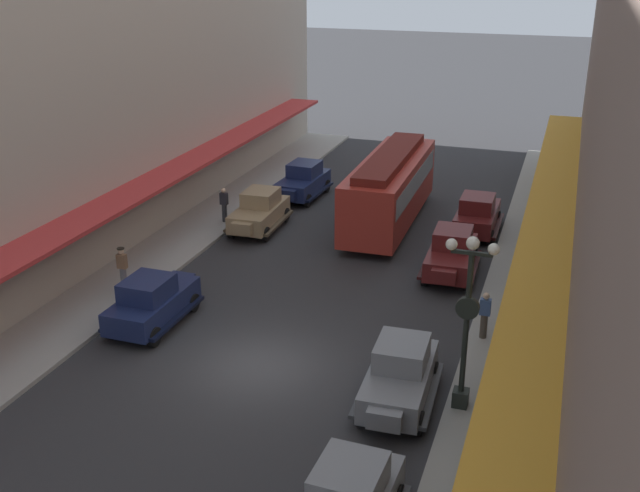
# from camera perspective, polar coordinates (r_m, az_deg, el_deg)

# --- Properties ---
(ground_plane) EXTENTS (200.00, 200.00, 0.00)m
(ground_plane) POSITION_cam_1_polar(r_m,az_deg,el_deg) (24.44, -4.54, -8.88)
(ground_plane) COLOR #2D2D30
(sidewalk_left) EXTENTS (3.00, 60.00, 0.15)m
(sidewalk_left) POSITION_cam_1_polar(r_m,az_deg,el_deg) (27.91, -18.96, -5.80)
(sidewalk_left) COLOR #99968E
(sidewalk_left) RESTS_ON ground
(sidewalk_right) EXTENTS (3.00, 60.00, 0.15)m
(sidewalk_right) POSITION_cam_1_polar(r_m,az_deg,el_deg) (22.90, 13.39, -11.55)
(sidewalk_right) COLOR #99968E
(sidewalk_right) RESTS_ON ground
(parked_car_0) EXTENTS (2.26, 4.30, 1.84)m
(parked_car_0) POSITION_cam_1_polar(r_m,az_deg,el_deg) (30.85, 9.83, -0.45)
(parked_car_0) COLOR #591919
(parked_car_0) RESTS_ON ground
(parked_car_1) EXTENTS (2.14, 4.26, 1.84)m
(parked_car_1) POSITION_cam_1_polar(r_m,az_deg,el_deg) (35.54, 11.71, 2.41)
(parked_car_1) COLOR #591919
(parked_car_1) RESTS_ON ground
(parked_car_2) EXTENTS (2.17, 4.27, 1.84)m
(parked_car_2) POSITION_cam_1_polar(r_m,az_deg,el_deg) (26.98, -12.50, -4.00)
(parked_car_2) COLOR #19234C
(parked_car_2) RESTS_ON ground
(parked_car_3) EXTENTS (2.25, 4.30, 1.84)m
(parked_car_3) POSITION_cam_1_polar(r_m,az_deg,el_deg) (35.36, -4.57, 2.70)
(parked_car_3) COLOR #997F5B
(parked_car_3) RESTS_ON ground
(parked_car_4) EXTENTS (2.29, 4.31, 1.84)m
(parked_car_4) POSITION_cam_1_polar(r_m,az_deg,el_deg) (39.84, -1.28, 4.96)
(parked_car_4) COLOR #19234C
(parked_car_4) RESTS_ON ground
(parked_car_6) EXTENTS (2.29, 4.31, 1.84)m
(parked_car_6) POSITION_cam_1_polar(r_m,az_deg,el_deg) (22.22, 6.00, -9.48)
(parked_car_6) COLOR slate
(parked_car_6) RESTS_ON ground
(streetcar) EXTENTS (2.66, 9.64, 3.46)m
(streetcar) POSITION_cam_1_polar(r_m,az_deg,el_deg) (35.72, 5.25, 4.50)
(streetcar) COLOR #A52D23
(streetcar) RESTS_ON ground
(lamp_post_with_clock) EXTENTS (1.42, 0.44, 5.16)m
(lamp_post_with_clock) POSITION_cam_1_polar(r_m,az_deg,el_deg) (21.12, 10.96, -5.21)
(lamp_post_with_clock) COLOR black
(lamp_post_with_clock) RESTS_ON sidewalk_right
(fire_hydrant) EXTENTS (0.24, 0.24, 0.82)m
(fire_hydrant) POSITION_cam_1_polar(r_m,az_deg,el_deg) (29.33, -13.73, -2.79)
(fire_hydrant) COLOR #B21E19
(fire_hydrant) RESTS_ON sidewalk_left
(pedestrian_0) EXTENTS (0.36, 0.24, 1.64)m
(pedestrian_0) POSITION_cam_1_polar(r_m,az_deg,el_deg) (21.31, 14.39, -11.47)
(pedestrian_0) COLOR slate
(pedestrian_0) RESTS_ON sidewalk_right
(pedestrian_1) EXTENTS (0.36, 0.24, 1.64)m
(pedestrian_1) POSITION_cam_1_polar(r_m,az_deg,el_deg) (25.83, 12.25, -5.07)
(pedestrian_1) COLOR #4C4238
(pedestrian_1) RESTS_ON sidewalk_right
(pedestrian_2) EXTENTS (0.36, 0.28, 1.67)m
(pedestrian_2) POSITION_cam_1_polar(r_m,az_deg,el_deg) (29.72, -14.59, -1.59)
(pedestrian_2) COLOR slate
(pedestrian_2) RESTS_ON sidewalk_left
(pedestrian_3) EXTENTS (0.36, 0.28, 1.67)m
(pedestrian_3) POSITION_cam_1_polar(r_m,az_deg,el_deg) (27.98, 15.60, -3.18)
(pedestrian_3) COLOR #4C4238
(pedestrian_3) RESTS_ON sidewalk_right
(pedestrian_4) EXTENTS (0.36, 0.24, 1.64)m
(pedestrian_4) POSITION_cam_1_polar(r_m,az_deg,el_deg) (36.16, -7.20, 3.11)
(pedestrian_4) COLOR #2D2D33
(pedestrian_4) RESTS_ON sidewalk_left
(pedestrian_5) EXTENTS (0.36, 0.24, 1.64)m
(pedestrian_5) POSITION_cam_1_polar(r_m,az_deg,el_deg) (31.34, 17.18, -0.69)
(pedestrian_5) COLOR slate
(pedestrian_5) RESTS_ON sidewalk_right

